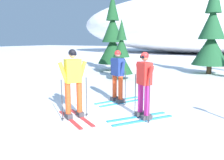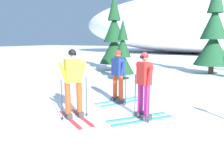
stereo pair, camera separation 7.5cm
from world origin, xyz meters
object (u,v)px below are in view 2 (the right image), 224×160
(skier_red_jacket, at_px, (144,85))
(pine_tree_far_left, at_px, (114,39))
(pine_tree_center_left, at_px, (123,55))
(skier_yellow_jacket, at_px, (73,82))
(skier_navy_jacket, at_px, (118,75))
(pine_tree_center, at_px, (213,35))

(skier_red_jacket, bearing_deg, pine_tree_far_left, 123.33)
(pine_tree_far_left, distance_m, pine_tree_center_left, 3.51)
(skier_red_jacket, height_order, skier_yellow_jacket, skier_yellow_jacket)
(skier_navy_jacket, xyz_separation_m, pine_tree_center_left, (-1.89, 4.10, 0.39))
(skier_red_jacket, height_order, pine_tree_center, pine_tree_center)
(pine_tree_center, bearing_deg, pine_tree_center_left, -131.52)
(pine_tree_center_left, xyz_separation_m, pine_tree_center, (3.86, 4.36, 1.02))
(skier_yellow_jacket, distance_m, pine_tree_far_left, 9.56)
(skier_navy_jacket, distance_m, skier_yellow_jacket, 1.96)
(pine_tree_far_left, height_order, pine_tree_center_left, pine_tree_far_left)
(pine_tree_far_left, bearing_deg, skier_navy_jacket, -60.33)
(skier_red_jacket, distance_m, pine_tree_center_left, 6.13)
(skier_yellow_jacket, xyz_separation_m, pine_tree_far_left, (-3.58, 8.78, 1.15))
(skier_red_jacket, height_order, pine_tree_center_left, pine_tree_center_left)
(skier_navy_jacket, bearing_deg, skier_yellow_jacket, -99.29)
(skier_navy_jacket, relative_size, pine_tree_center, 0.32)
(skier_yellow_jacket, height_order, pine_tree_far_left, pine_tree_far_left)
(pine_tree_center_left, relative_size, pine_tree_center, 0.56)
(skier_yellow_jacket, xyz_separation_m, pine_tree_center_left, (-1.57, 6.03, 0.33))
(pine_tree_far_left, height_order, pine_tree_center, pine_tree_center)
(skier_red_jacket, distance_m, skier_yellow_jacket, 1.84)
(skier_yellow_jacket, bearing_deg, skier_red_jacket, 26.56)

